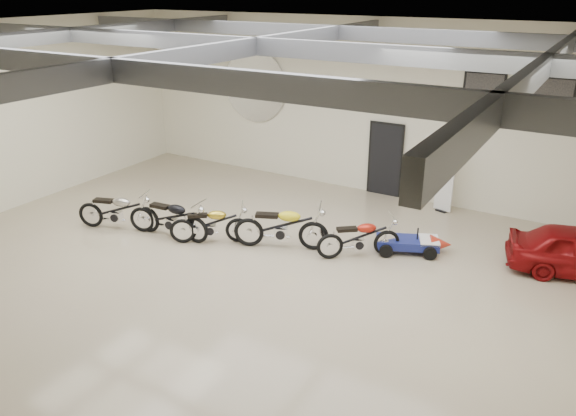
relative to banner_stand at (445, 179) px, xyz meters
The scene contains 17 objects.
floor 6.07m from the banner_stand, 113.49° to the right, with size 16.00×12.00×0.01m, color tan.
ceiling 7.25m from the banner_stand, 113.49° to the right, with size 16.00×12.00×0.01m, color slate.
back_wall 2.90m from the banner_stand, 168.18° to the left, with size 16.00×0.02×5.00m, color beige.
left_wall 11.86m from the banner_stand, 152.11° to the right, with size 0.02×12.00×5.00m, color beige.
ceiling_beams 7.11m from the banner_stand, 113.49° to the right, with size 15.80×11.80×0.32m, color #58595F, non-canonical shape.
door 1.95m from the banner_stand, 166.61° to the left, with size 0.92×0.08×2.10m, color black.
logo_plaque 6.67m from the banner_stand, behind, with size 2.30×0.06×1.16m, color silver, non-canonical shape.
poster_left 2.30m from the banner_stand, 37.02° to the left, with size 1.05×0.08×1.35m, color black, non-canonical shape.
poster_mid 3.13m from the banner_stand, 11.76° to the left, with size 1.05×0.08×1.35m, color black, non-canonical shape.
oil_sign 1.02m from the banner_stand, 137.44° to the left, with size 0.72×0.10×0.72m, color white, non-canonical shape.
banner_stand is the anchor object (origin of this frame).
motorcycle_silver 8.67m from the banner_stand, 141.59° to the right, with size 2.02×0.63×1.05m, color silver, non-canonical shape.
motorcycle_black 7.30m from the banner_stand, 136.24° to the right, with size 2.07×0.64×1.07m, color silver, non-canonical shape.
motorcycle_gold 6.43m from the banner_stand, 131.56° to the right, with size 1.91×0.59×0.99m, color silver, non-canonical shape.
motorcycle_yellow 4.97m from the banner_stand, 122.15° to the right, with size 2.19×0.68×1.14m, color silver, non-canonical shape.
motorcycle_red 3.84m from the banner_stand, 103.28° to the right, with size 1.89×0.59×0.98m, color silver, non-canonical shape.
go_kart 2.92m from the banner_stand, 87.11° to the right, with size 1.75×0.79×0.63m, color navy, non-canonical shape.
Camera 1 is at (5.95, -8.96, 5.85)m, focal length 35.00 mm.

